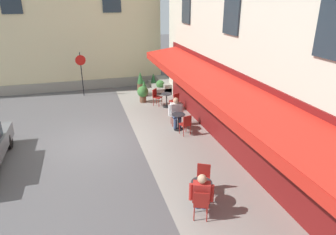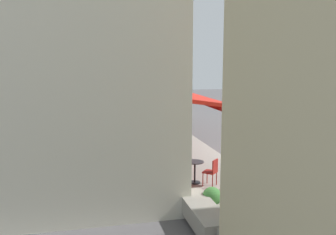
{
  "view_description": "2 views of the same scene",
  "coord_description": "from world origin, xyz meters",
  "px_view_note": "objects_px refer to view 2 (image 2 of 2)",
  "views": [
    {
      "loc": [
        -11.58,
        0.18,
        5.63
      ],
      "look_at": [
        -1.56,
        -2.73,
        1.43
      ],
      "focal_mm": 32.55,
      "sensor_mm": 36.0,
      "label": 1
    },
    {
      "loc": [
        14.78,
        -7.68,
        4.1
      ],
      "look_at": [
        -1.05,
        -3.97,
        1.57
      ],
      "focal_mm": 39.42,
      "sensor_mm": 36.0,
      "label": 2
    }
  ],
  "objects_px": {
    "cafe_table_streetside": "(180,148)",
    "cafe_chair_red_corner_left": "(182,163)",
    "cafe_chair_red_under_awning": "(171,126)",
    "potted_plant_under_sign": "(238,175)",
    "potted_plant_entrance_right": "(212,200)",
    "seated_companion_in_white": "(182,145)",
    "parked_car_grey": "(324,129)",
    "cafe_chair_red_near_door": "(174,143)",
    "potted_plant_mid_terrace": "(234,213)",
    "cafe_table_near_entrance": "(161,117)",
    "cafe_chair_red_by_window": "(183,150)",
    "potted_plant_by_steps": "(264,203)",
    "cafe_chair_red_back_row": "(169,117)",
    "potted_plant_entrance_left": "(244,190)",
    "cafe_chair_red_kerbside": "(212,170)",
    "cafe_table_far_end": "(174,126)",
    "cafe_chair_red_facing_street": "(153,115)",
    "cafe_chair_red_corner_right": "(175,123)",
    "cafe_table_mid_terrace": "(195,169)",
    "seated_patron_in_red": "(175,121)"
  },
  "relations": [
    {
      "from": "cafe_table_far_end",
      "to": "potted_plant_mid_terrace",
      "type": "relative_size",
      "value": 0.75
    },
    {
      "from": "seated_companion_in_white",
      "to": "parked_car_grey",
      "type": "xyz_separation_m",
      "value": [
        -1.74,
        7.81,
        -0.01
      ]
    },
    {
      "from": "cafe_chair_red_under_awning",
      "to": "seated_companion_in_white",
      "type": "distance_m",
      "value": 5.1
    },
    {
      "from": "cafe_chair_red_back_row",
      "to": "cafe_chair_red_corner_right",
      "type": "height_order",
      "value": "same"
    },
    {
      "from": "cafe_chair_red_corner_left",
      "to": "cafe_table_streetside",
      "type": "height_order",
      "value": "cafe_chair_red_corner_left"
    },
    {
      "from": "cafe_chair_red_facing_street",
      "to": "cafe_chair_red_corner_right",
      "type": "height_order",
      "value": "same"
    },
    {
      "from": "cafe_table_near_entrance",
      "to": "cafe_table_streetside",
      "type": "xyz_separation_m",
      "value": [
        8.37,
        -0.96,
        0.0
      ]
    },
    {
      "from": "cafe_chair_red_back_row",
      "to": "potted_plant_mid_terrace",
      "type": "relative_size",
      "value": 0.92
    },
    {
      "from": "seated_patron_in_red",
      "to": "potted_plant_by_steps",
      "type": "bearing_deg",
      "value": -3.59
    },
    {
      "from": "cafe_chair_red_facing_street",
      "to": "cafe_chair_red_under_awning",
      "type": "relative_size",
      "value": 1.0
    },
    {
      "from": "potted_plant_by_steps",
      "to": "cafe_table_near_entrance",
      "type": "bearing_deg",
      "value": 177.85
    },
    {
      "from": "cafe_chair_red_kerbside",
      "to": "cafe_chair_red_facing_street",
      "type": "bearing_deg",
      "value": 178.28
    },
    {
      "from": "cafe_chair_red_corner_left",
      "to": "cafe_table_far_end",
      "type": "bearing_deg",
      "value": 168.06
    },
    {
      "from": "cafe_chair_red_under_awning",
      "to": "potted_plant_under_sign",
      "type": "height_order",
      "value": "potted_plant_under_sign"
    },
    {
      "from": "cafe_chair_red_near_door",
      "to": "potted_plant_entrance_left",
      "type": "relative_size",
      "value": 0.91
    },
    {
      "from": "cafe_chair_red_kerbside",
      "to": "potted_plant_under_sign",
      "type": "bearing_deg",
      "value": 39.92
    },
    {
      "from": "seated_companion_in_white",
      "to": "cafe_chair_red_under_awning",
      "type": "bearing_deg",
      "value": 171.62
    },
    {
      "from": "cafe_chair_red_facing_street",
      "to": "parked_car_grey",
      "type": "xyz_separation_m",
      "value": [
        7.48,
        7.27,
        0.16
      ]
    },
    {
      "from": "cafe_table_near_entrance",
      "to": "parked_car_grey",
      "type": "distance_m",
      "value": 9.8
    },
    {
      "from": "cafe_table_mid_terrace",
      "to": "cafe_chair_red_corner_left",
      "type": "height_order",
      "value": "cafe_chair_red_corner_left"
    },
    {
      "from": "cafe_chair_red_by_window",
      "to": "potted_plant_by_steps",
      "type": "bearing_deg",
      "value": 4.39
    },
    {
      "from": "cafe_chair_red_near_door",
      "to": "cafe_table_near_entrance",
      "type": "bearing_deg",
      "value": 171.89
    },
    {
      "from": "cafe_chair_red_corner_left",
      "to": "cafe_chair_red_near_door",
      "type": "bearing_deg",
      "value": 171.2
    },
    {
      "from": "potted_plant_entrance_right",
      "to": "potted_plant_under_sign",
      "type": "height_order",
      "value": "potted_plant_under_sign"
    },
    {
      "from": "cafe_table_mid_terrace",
      "to": "parked_car_grey",
      "type": "xyz_separation_m",
      "value": [
        -4.37,
        8.1,
        0.22
      ]
    },
    {
      "from": "cafe_chair_red_by_window",
      "to": "potted_plant_entrance_right",
      "type": "height_order",
      "value": "cafe_chair_red_by_window"
    },
    {
      "from": "cafe_chair_red_back_row",
      "to": "cafe_table_far_end",
      "type": "bearing_deg",
      "value": -8.56
    },
    {
      "from": "cafe_table_streetside",
      "to": "potted_plant_entrance_right",
      "type": "distance_m",
      "value": 5.71
    },
    {
      "from": "cafe_table_far_end",
      "to": "parked_car_grey",
      "type": "xyz_separation_m",
      "value": [
        3.86,
        6.78,
        0.22
      ]
    },
    {
      "from": "potted_plant_entrance_left",
      "to": "parked_car_grey",
      "type": "distance_m",
      "value": 9.88
    },
    {
      "from": "cafe_chair_red_by_window",
      "to": "potted_plant_entrance_left",
      "type": "bearing_deg",
      "value": 5.81
    },
    {
      "from": "cafe_chair_red_back_row",
      "to": "potted_plant_entrance_right",
      "type": "relative_size",
      "value": 1.15
    },
    {
      "from": "parked_car_grey",
      "to": "cafe_table_mid_terrace",
      "type": "bearing_deg",
      "value": -61.65
    },
    {
      "from": "potted_plant_entrance_left",
      "to": "cafe_chair_red_kerbside",
      "type": "bearing_deg",
      "value": -171.1
    },
    {
      "from": "cafe_chair_red_facing_street",
      "to": "cafe_table_far_end",
      "type": "bearing_deg",
      "value": 7.72
    },
    {
      "from": "cafe_chair_red_corner_left",
      "to": "cafe_chair_red_under_awning",
      "type": "xyz_separation_m",
      "value": [
        -7.11,
        1.33,
        0.0
      ]
    },
    {
      "from": "cafe_chair_red_near_door",
      "to": "potted_plant_by_steps",
      "type": "height_order",
      "value": "potted_plant_by_steps"
    },
    {
      "from": "cafe_chair_red_near_door",
      "to": "cafe_chair_red_by_window",
      "type": "xyz_separation_m",
      "value": [
        1.25,
        0.09,
        0.0
      ]
    },
    {
      "from": "potted_plant_entrance_right",
      "to": "potted_plant_under_sign",
      "type": "relative_size",
      "value": 0.85
    },
    {
      "from": "cafe_chair_red_back_row",
      "to": "seated_companion_in_white",
      "type": "xyz_separation_m",
      "value": [
        8.33,
        -1.44,
        0.17
      ]
    },
    {
      "from": "cafe_table_streetside",
      "to": "cafe_chair_red_corner_left",
      "type": "bearing_deg",
      "value": -14.09
    },
    {
      "from": "cafe_chair_red_under_awning",
      "to": "potted_plant_mid_terrace",
      "type": "height_order",
      "value": "potted_plant_mid_terrace"
    },
    {
      "from": "cafe_chair_red_kerbside",
      "to": "cafe_chair_red_corner_left",
      "type": "xyz_separation_m",
      "value": [
        -0.99,
        -0.76,
        0.0
      ]
    },
    {
      "from": "cafe_chair_red_kerbside",
      "to": "cafe_chair_red_back_row",
      "type": "bearing_deg",
      "value": 173.64
    },
    {
      "from": "cafe_chair_red_near_door",
      "to": "cafe_table_far_end",
      "type": "relative_size",
      "value": 1.21
    },
    {
      "from": "cafe_table_mid_terrace",
      "to": "potted_plant_entrance_left",
      "type": "relative_size",
      "value": 0.75
    },
    {
      "from": "cafe_chair_red_near_door",
      "to": "potted_plant_mid_terrace",
      "type": "bearing_deg",
      "value": -2.66
    },
    {
      "from": "cafe_chair_red_near_door",
      "to": "cafe_chair_red_by_window",
      "type": "height_order",
      "value": "same"
    },
    {
      "from": "potted_plant_under_sign",
      "to": "cafe_chair_red_back_row",
      "type": "bearing_deg",
      "value": 176.81
    },
    {
      "from": "cafe_table_streetside",
      "to": "potted_plant_mid_terrace",
      "type": "distance_m",
      "value": 6.73
    }
  ]
}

